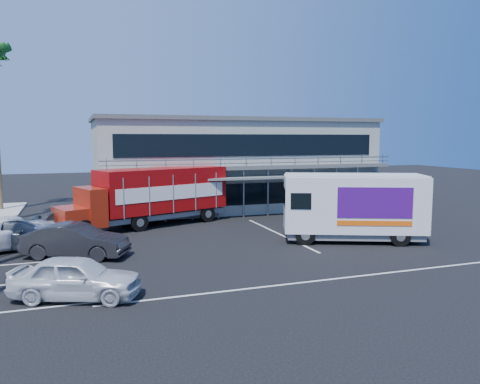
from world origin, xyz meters
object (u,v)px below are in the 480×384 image
object	(u,v)px
white_van	(353,206)
parked_car_a	(76,278)
red_truck	(152,194)
parked_car_b	(76,241)

from	to	relation	value
white_van	parked_car_a	distance (m)	15.44
white_van	parked_car_a	world-z (taller)	white_van
red_truck	parked_car_b	size ratio (longest dim) A/B	2.30
white_van	parked_car_b	size ratio (longest dim) A/B	1.63
white_van	parked_car_b	xyz separation A→B (m)	(-14.60, 1.30, -1.17)
red_truck	white_van	distance (m)	12.88
white_van	parked_car_b	world-z (taller)	white_van
parked_car_a	red_truck	bearing A→B (deg)	1.26
parked_car_b	parked_car_a	bearing A→B (deg)	-155.12
red_truck	parked_car_a	xyz separation A→B (m)	(-4.78, -13.22, -1.29)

